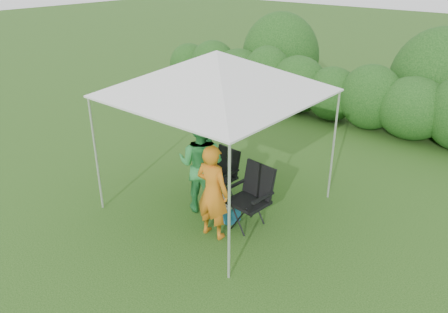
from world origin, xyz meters
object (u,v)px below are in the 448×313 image
Objects in this scene: chair_right at (253,193)px; woman at (202,164)px; man at (213,192)px; cooler at (226,210)px; chair_left at (223,171)px; canopy at (217,73)px.

woman is at bearing -166.20° from chair_right.
man is 0.81m from cooler.
chair_right is at bearing -19.57° from chair_left.
canopy is 2.86× the size of chair_right.
chair_left is 2.13× the size of cooler.
cooler is (-0.13, 0.51, -0.62)m from man.
man is 0.90× the size of woman.
cooler is at bearing -155.20° from chair_right.
man is at bearing -109.98° from chair_right.
woman is (-0.70, 0.51, 0.09)m from man.
chair_right is at bearing 168.58° from woman.
man is (0.62, -0.84, -1.66)m from canopy.
chair_left reaches higher than cooler.
canopy reaches higher than chair_left.
woman is (-1.00, -0.16, 0.28)m from chair_right.
chair_left is 1.33m from man.
chair_right is 1.14× the size of chair_left.
chair_left is at bearing 137.38° from cooler.
woman is at bearing -40.84° from man.
chair_right is 0.61× the size of woman.
man is at bearing -53.74° from chair_left.
woman is at bearing -102.70° from canopy.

